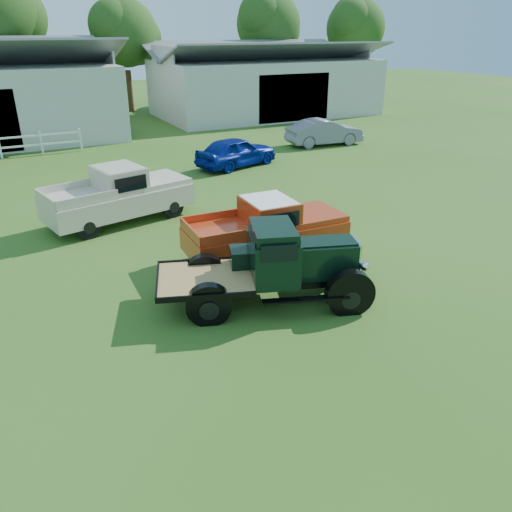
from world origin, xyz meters
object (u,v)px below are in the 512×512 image
vintage_flatbed (269,265)px  misc_car_blue (236,152)px  white_pickup (118,195)px  misc_car_grey (324,132)px  red_pickup (266,228)px

vintage_flatbed → misc_car_blue: vintage_flatbed is taller
white_pickup → misc_car_grey: white_pickup is taller
vintage_flatbed → red_pickup: bearing=82.1°
vintage_flatbed → white_pickup: size_ratio=0.98×
white_pickup → misc_car_grey: 15.24m
white_pickup → misc_car_grey: bearing=15.6°
red_pickup → white_pickup: 5.80m
red_pickup → white_pickup: bearing=124.0°
vintage_flatbed → red_pickup: size_ratio=1.04×
red_pickup → white_pickup: (-3.13, 4.88, 0.06)m
red_pickup → misc_car_grey: 15.93m
misc_car_grey → red_pickup: bearing=145.6°
vintage_flatbed → red_pickup: (1.20, 2.42, -0.11)m
white_pickup → misc_car_blue: white_pickup is taller
red_pickup → misc_car_grey: size_ratio=1.10×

